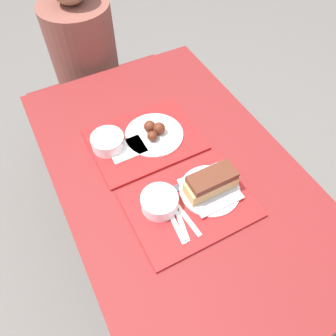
% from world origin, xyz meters
% --- Properties ---
extents(ground_plane, '(12.00, 12.00, 0.00)m').
position_xyz_m(ground_plane, '(0.00, 0.00, 0.00)').
color(ground_plane, '#605B56').
extents(picnic_table, '(0.87, 1.40, 0.74)m').
position_xyz_m(picnic_table, '(0.00, 0.00, 0.64)').
color(picnic_table, maroon).
rests_on(picnic_table, ground_plane).
extents(picnic_bench_far, '(0.83, 0.28, 0.47)m').
position_xyz_m(picnic_bench_far, '(0.00, 0.92, 0.40)').
color(picnic_bench_far, maroon).
rests_on(picnic_bench_far, ground_plane).
extents(tray_near, '(0.43, 0.33, 0.01)m').
position_xyz_m(tray_near, '(-0.03, -0.15, 0.74)').
color(tray_near, red).
rests_on(tray_near, picnic_table).
extents(tray_far, '(0.43, 0.33, 0.01)m').
position_xyz_m(tray_far, '(-0.04, 0.19, 0.74)').
color(tray_far, red).
rests_on(tray_far, picnic_table).
extents(bowl_coleslaw_near, '(0.13, 0.13, 0.05)m').
position_xyz_m(bowl_coleslaw_near, '(-0.13, -0.11, 0.78)').
color(bowl_coleslaw_near, white).
rests_on(bowl_coleslaw_near, tray_near).
extents(brisket_sandwich_plate, '(0.22, 0.22, 0.10)m').
position_xyz_m(brisket_sandwich_plate, '(0.06, -0.14, 0.79)').
color(brisket_sandwich_plate, white).
rests_on(brisket_sandwich_plate, tray_near).
extents(plastic_fork_near, '(0.05, 0.17, 0.00)m').
position_xyz_m(plastic_fork_near, '(-0.09, -0.19, 0.75)').
color(plastic_fork_near, white).
rests_on(plastic_fork_near, tray_near).
extents(plastic_knife_near, '(0.03, 0.17, 0.00)m').
position_xyz_m(plastic_knife_near, '(-0.07, -0.19, 0.75)').
color(plastic_knife_near, white).
rests_on(plastic_knife_near, tray_near).
extents(plastic_spoon_near, '(0.03, 0.17, 0.00)m').
position_xyz_m(plastic_spoon_near, '(-0.12, -0.19, 0.75)').
color(plastic_spoon_near, white).
rests_on(plastic_spoon_near, tray_near).
extents(condiment_packet, '(0.04, 0.03, 0.01)m').
position_xyz_m(condiment_packet, '(-0.04, -0.08, 0.75)').
color(condiment_packet, '#3F3F47').
rests_on(condiment_packet, tray_near).
extents(bowl_coleslaw_far, '(0.13, 0.13, 0.05)m').
position_xyz_m(bowl_coleslaw_far, '(-0.19, 0.22, 0.78)').
color(bowl_coleslaw_far, white).
rests_on(bowl_coleslaw_far, tray_far).
extents(wings_plate_far, '(0.24, 0.24, 0.06)m').
position_xyz_m(wings_plate_far, '(0.00, 0.19, 0.76)').
color(wings_plate_far, white).
rests_on(wings_plate_far, tray_far).
extents(napkin_far, '(0.14, 0.10, 0.01)m').
position_xyz_m(napkin_far, '(-0.13, 0.17, 0.75)').
color(napkin_far, white).
rests_on(napkin_far, tray_far).
extents(person_seated_across, '(0.35, 0.35, 0.68)m').
position_xyz_m(person_seated_across, '(-0.06, 0.92, 0.76)').
color(person_seated_across, brown).
rests_on(person_seated_across, picnic_bench_far).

